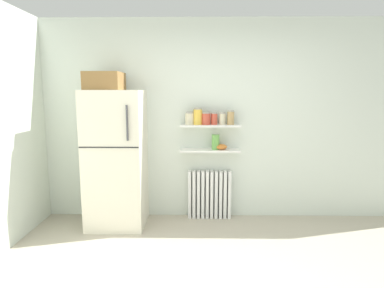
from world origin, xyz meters
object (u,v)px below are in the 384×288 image
object	(u,v)px
storage_jar_0	(190,118)
vase	(216,142)
storage_jar_4	(222,118)
shelf_bowl	(221,147)
storage_jar_3	(214,119)
storage_jar_2	(206,118)
storage_jar_5	(231,118)
refrigerator	(116,155)
radiator	(209,194)
storage_jar_1	(198,116)

from	to	relation	value
storage_jar_0	vase	size ratio (longest dim) A/B	0.86
storage_jar_4	shelf_bowl	bearing A→B (deg)	180.00
storage_jar_3	shelf_bowl	bearing A→B (deg)	-0.00
storage_jar_2	storage_jar_5	world-z (taller)	storage_jar_5
refrigerator	storage_jar_0	size ratio (longest dim) A/B	11.51
storage_jar_4	shelf_bowl	xyz separation A→B (m)	(-0.01, 0.00, -0.37)
shelf_bowl	storage_jar_3	bearing A→B (deg)	180.00
storage_jar_2	radiator	bearing A→B (deg)	29.77
radiator	vase	bearing A→B (deg)	-22.37
radiator	storage_jar_0	distance (m)	1.05
radiator	storage_jar_4	size ratio (longest dim) A/B	3.97
radiator	storage_jar_3	size ratio (longest dim) A/B	3.98
storage_jar_0	shelf_bowl	world-z (taller)	storage_jar_0
refrigerator	storage_jar_4	xyz separation A→B (m)	(1.33, 0.21, 0.44)
storage_jar_2	storage_jar_4	bearing A→B (deg)	-0.00
radiator	vase	distance (m)	0.72
storage_jar_3	storage_jar_2	bearing A→B (deg)	180.00
storage_jar_1	vase	xyz separation A→B (m)	(0.23, -0.00, -0.33)
storage_jar_2	storage_jar_1	bearing A→B (deg)	180.00
storage_jar_3	radiator	bearing A→B (deg)	150.23
storage_jar_1	storage_jar_4	size ratio (longest dim) A/B	1.34
radiator	storage_jar_2	bearing A→B (deg)	-150.23
storage_jar_4	shelf_bowl	size ratio (longest dim) A/B	1.03
radiator	storage_jar_1	xyz separation A→B (m)	(-0.16, -0.03, 1.04)
storage_jar_4	vase	world-z (taller)	storage_jar_4
vase	shelf_bowl	world-z (taller)	vase
storage_jar_2	storage_jar_5	bearing A→B (deg)	-0.00
storage_jar_1	storage_jar_5	xyz separation A→B (m)	(0.42, -0.00, -0.01)
refrigerator	storage_jar_3	bearing A→B (deg)	9.67
storage_jar_1	shelf_bowl	size ratio (longest dim) A/B	1.38
refrigerator	storage_jar_5	size ratio (longest dim) A/B	10.30
storage_jar_0	storage_jar_3	size ratio (longest dim) A/B	1.03
storage_jar_3	storage_jar_4	xyz separation A→B (m)	(0.10, -0.00, 0.00)
storage_jar_0	storage_jar_4	world-z (taller)	storage_jar_0
refrigerator	storage_jar_5	distance (m)	1.52
radiator	storage_jar_3	world-z (taller)	storage_jar_3
shelf_bowl	storage_jar_0	bearing A→B (deg)	-180.00
radiator	shelf_bowl	size ratio (longest dim) A/B	4.10
storage_jar_2	storage_jar_4	world-z (taller)	storage_jar_2
radiator	refrigerator	bearing A→B (deg)	-168.50
storage_jar_0	storage_jar_2	size ratio (longest dim) A/B	1.02
storage_jar_2	storage_jar_4	xyz separation A→B (m)	(0.21, -0.00, -0.00)
storage_jar_2	storage_jar_3	world-z (taller)	storage_jar_2
storage_jar_4	vase	distance (m)	0.32
storage_jar_3	storage_jar_4	bearing A→B (deg)	-0.00
storage_jar_1	shelf_bowl	distance (m)	0.50
shelf_bowl	vase	bearing A→B (deg)	180.00
refrigerator	radiator	bearing A→B (deg)	11.50
refrigerator	vase	size ratio (longest dim) A/B	9.90
storage_jar_2	vase	size ratio (longest dim) A/B	0.85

